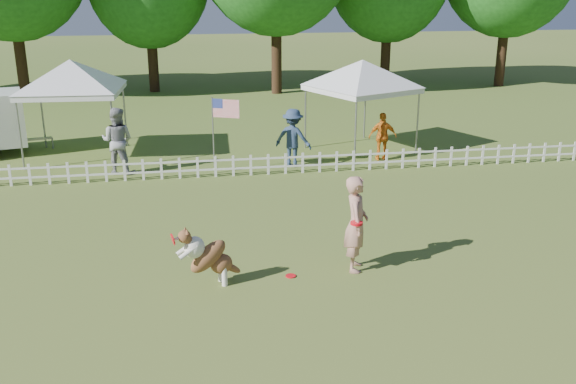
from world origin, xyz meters
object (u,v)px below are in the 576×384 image
object	(u,v)px
canopy_tent_left	(75,110)
dog	(209,256)
spectator_a	(117,141)
spectator_b	(293,138)
handler	(356,224)
canopy_tent_right	(361,107)
spectator_c	(383,136)
frisbee_on_turf	(291,276)
flag_pole	(213,136)

from	to	relation	value
canopy_tent_left	dog	bearing A→B (deg)	-66.71
spectator_a	spectator_b	world-z (taller)	spectator_a
handler	canopy_tent_left	world-z (taller)	canopy_tent_left
handler	dog	size ratio (longest dim) A/B	1.60
canopy_tent_right	spectator_c	distance (m)	1.47
handler	canopy_tent_right	bearing A→B (deg)	-1.79
spectator_a	spectator_c	bearing A→B (deg)	-162.13
dog	handler	bearing A→B (deg)	-8.61
canopy_tent_left	frisbee_on_turf	bearing A→B (deg)	-59.02
frisbee_on_turf	spectator_b	world-z (taller)	spectator_b
canopy_tent_right	spectator_b	world-z (taller)	canopy_tent_right
canopy_tent_left	canopy_tent_right	world-z (taller)	canopy_tent_left
dog	spectator_b	bearing A→B (deg)	55.39
flag_pole	spectator_b	size ratio (longest dim) A/B	1.28
handler	canopy_tent_right	world-z (taller)	canopy_tent_right
spectator_c	canopy_tent_left	bearing A→B (deg)	-6.63
spectator_b	spectator_c	size ratio (longest dim) A/B	1.17
dog	canopy_tent_left	xyz separation A→B (m)	(-3.68, 9.73, 0.90)
canopy_tent_left	spectator_a	xyz separation A→B (m)	(1.42, -2.05, -0.53)
flag_pole	spectator_a	world-z (taller)	flag_pole
flag_pole	canopy_tent_right	bearing A→B (deg)	45.77
handler	dog	world-z (taller)	handler
spectator_c	flag_pole	bearing A→B (deg)	11.86
frisbee_on_turf	flag_pole	xyz separation A→B (m)	(-1.06, 7.08, 1.10)
dog	canopy_tent_right	bearing A→B (deg)	45.57
handler	frisbee_on_turf	world-z (taller)	handler
spectator_a	spectator_b	bearing A→B (deg)	-164.24
flag_pole	spectator_a	distance (m)	2.74
spectator_b	flag_pole	bearing A→B (deg)	39.96
dog	canopy_tent_right	xyz separation A→B (m)	(5.27, 9.13, 0.86)
spectator_a	dog	bearing A→B (deg)	122.74
canopy_tent_right	spectator_a	xyz separation A→B (m)	(-7.52, -1.44, -0.48)
dog	frisbee_on_turf	xyz separation A→B (m)	(1.50, 0.14, -0.57)
handler	canopy_tent_left	distance (m)	11.46
canopy_tent_right	flag_pole	xyz separation A→B (m)	(-4.83, -1.90, -0.33)
spectator_a	frisbee_on_turf	bearing A→B (deg)	132.89
frisbee_on_turf	canopy_tent_right	size ratio (longest dim) A/B	0.07
frisbee_on_turf	canopy_tent_left	xyz separation A→B (m)	(-5.18, 9.59, 1.47)
flag_pole	spectator_b	bearing A→B (deg)	33.97
handler	spectator_b	distance (m)	7.35
flag_pole	dog	bearing A→B (deg)	-69.28
dog	flag_pole	xyz separation A→B (m)	(0.44, 7.23, 0.53)
frisbee_on_turf	spectator_b	xyz separation A→B (m)	(1.30, 7.49, 0.85)
frisbee_on_turf	spectator_a	xyz separation A→B (m)	(-3.76, 7.54, 0.94)
frisbee_on_turf	spectator_b	size ratio (longest dim) A/B	0.11
canopy_tent_left	spectator_a	size ratio (longest dim) A/B	1.56
canopy_tent_left	spectator_a	world-z (taller)	canopy_tent_left
canopy_tent_left	flag_pole	bearing A→B (deg)	-28.73
canopy_tent_left	spectator_b	size ratio (longest dim) A/B	1.72
dog	canopy_tent_left	world-z (taller)	canopy_tent_left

